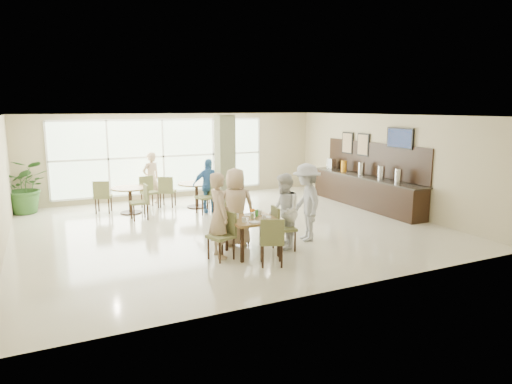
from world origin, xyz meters
name	(u,v)px	position (x,y,z in m)	size (l,w,h in m)	color
ground	(229,227)	(0.00, 0.00, 0.00)	(10.00, 10.00, 0.00)	beige
room_shell	(228,161)	(0.00, 0.00, 1.70)	(10.00, 10.00, 10.00)	white
window_bank	(163,156)	(-0.50, 4.46, 1.40)	(7.00, 0.04, 7.00)	silver
column	(225,166)	(0.40, 1.20, 1.40)	(0.45, 0.45, 2.80)	#6D714F
main_table	(252,223)	(-0.34, -2.15, 0.66)	(0.98, 0.98, 0.75)	brown
round_table_left	(130,194)	(-1.94, 2.70, 0.56)	(1.06, 1.06, 0.75)	brown
round_table_right	(197,188)	(0.03, 2.65, 0.58)	(1.13, 1.13, 0.75)	brown
chairs_main_table	(253,232)	(-0.33, -2.19, 0.47)	(1.97, 2.07, 0.95)	olive
chairs_table_left	(131,197)	(-1.93, 2.68, 0.47)	(1.91, 1.84, 0.95)	olive
chairs_table_right	(196,192)	(0.01, 2.61, 0.47)	(2.19, 1.93, 0.95)	olive
tabletop_clutter	(253,216)	(-0.32, -2.16, 0.81)	(0.72, 0.82, 0.21)	white
buffet_counter	(365,189)	(4.70, 0.51, 0.55)	(0.64, 4.70, 1.95)	black
wall_tv	(400,138)	(4.94, -0.60, 2.15)	(0.06, 1.00, 0.58)	black
framed_art_a	(363,145)	(4.95, 1.00, 1.85)	(0.05, 0.55, 0.70)	black
framed_art_b	(348,143)	(4.95, 1.80, 1.85)	(0.05, 0.55, 0.70)	black
potted_plant	(25,186)	(-4.62, 3.99, 0.78)	(1.40, 1.40, 1.55)	#2E5923
teen_left	(219,215)	(-1.02, -2.05, 0.87)	(0.63, 0.42, 1.73)	tan
teen_far	(236,207)	(-0.42, -1.47, 0.86)	(0.84, 0.46, 1.72)	tan
teen_right	(284,211)	(0.43, -2.10, 0.81)	(0.79, 0.62, 1.63)	white
teen_standing	(306,202)	(1.18, -1.79, 0.88)	(1.14, 0.66, 1.77)	#B5B5B8
adult_a	(208,186)	(0.14, 1.88, 0.78)	(0.91, 0.52, 1.55)	teal
adult_b	(221,179)	(0.87, 2.74, 0.81)	(1.50, 0.65, 1.62)	white
adult_standing	(151,178)	(-1.10, 3.68, 0.82)	(0.60, 0.39, 1.64)	tan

